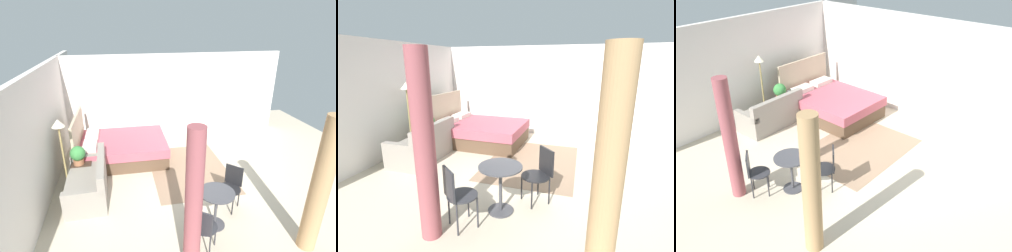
# 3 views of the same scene
# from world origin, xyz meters

# --- Properties ---
(ground_plane) EXTENTS (8.22, 9.75, 0.02)m
(ground_plane) POSITION_xyz_m (0.00, 0.00, -0.01)
(ground_plane) COLOR beige
(wall_back) EXTENTS (8.22, 0.12, 2.58)m
(wall_back) POSITION_xyz_m (0.00, 3.38, 1.29)
(wall_back) COLOR silver
(wall_back) RESTS_ON ground
(wall_right) EXTENTS (0.12, 6.75, 2.58)m
(wall_right) POSITION_xyz_m (2.61, 0.00, 1.29)
(wall_right) COLOR silver
(wall_right) RESTS_ON ground
(area_rug) EXTENTS (2.46, 1.86, 0.01)m
(area_rug) POSITION_xyz_m (0.31, 0.18, 0.00)
(area_rug) COLOR #93755B
(area_rug) RESTS_ON ground
(bed) EXTENTS (1.73, 2.29, 1.29)m
(bed) POSITION_xyz_m (1.21, 1.82, 0.31)
(bed) COLOR brown
(bed) RESTS_ON ground
(couch) EXTENTS (1.56, 0.83, 0.83)m
(couch) POSITION_xyz_m (-0.23, 2.53, 0.29)
(couch) COLOR gray
(couch) RESTS_ON ground
(nightstand) EXTENTS (0.46, 0.44, 0.47)m
(nightstand) POSITION_xyz_m (0.39, 2.72, 0.23)
(nightstand) COLOR #38281E
(nightstand) RESTS_ON ground
(potted_plant) EXTENTS (0.33, 0.33, 0.43)m
(potted_plant) POSITION_xyz_m (0.29, 2.77, 0.70)
(potted_plant) COLOR #935B3D
(potted_plant) RESTS_ON nightstand
(vase) EXTENTS (0.10, 0.10, 0.19)m
(vase) POSITION_xyz_m (0.51, 2.68, 0.56)
(vase) COLOR silver
(vase) RESTS_ON nightstand
(floor_lamp) EXTENTS (0.30, 0.30, 1.69)m
(floor_lamp) POSITION_xyz_m (-0.08, 2.98, 1.27)
(floor_lamp) COLOR #99844C
(floor_lamp) RESTS_ON ground
(balcony_table) EXTENTS (0.62, 0.62, 0.71)m
(balcony_table) POSITION_xyz_m (-1.62, 0.25, 0.49)
(balcony_table) COLOR #3F3F44
(balcony_table) RESTS_ON ground
(cafe_chair_near_window) EXTENTS (0.56, 0.56, 0.86)m
(cafe_chair_near_window) POSITION_xyz_m (-2.14, 0.66, 0.52)
(cafe_chair_near_window) COLOR #2D2D33
(cafe_chair_near_window) RESTS_ON ground
(cafe_chair_near_couch) EXTENTS (0.62, 0.62, 0.85)m
(cafe_chair_near_couch) POSITION_xyz_m (-1.16, -0.24, 0.51)
(cafe_chair_near_couch) COLOR black
(cafe_chair_near_couch) RESTS_ON ground
(curtain_left) EXTENTS (0.28, 0.28, 2.28)m
(curtain_left) POSITION_xyz_m (-2.36, -1.05, 1.14)
(curtain_left) COLOR tan
(curtain_left) RESTS_ON ground
(curtain_right) EXTENTS (0.24, 0.24, 2.28)m
(curtain_right) POSITION_xyz_m (-2.36, 0.91, 1.14)
(curtain_right) COLOR #994C51
(curtain_right) RESTS_ON ground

